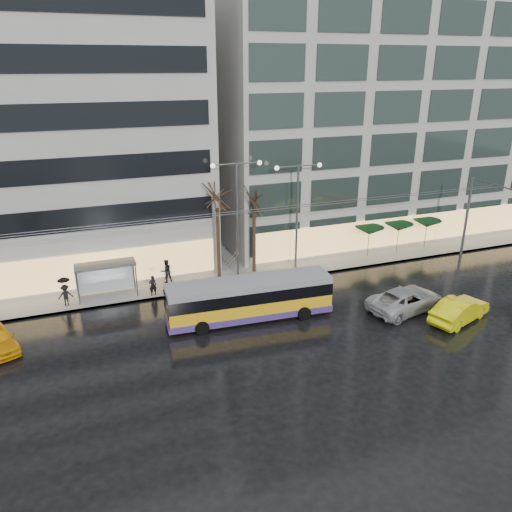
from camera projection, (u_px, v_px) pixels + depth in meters
ground at (263, 350)px, 29.59m from camera, size 140.00×140.00×0.00m
sidewalk at (226, 262)px, 42.47m from camera, size 80.00×10.00×0.15m
kerb at (245, 285)px, 38.14m from camera, size 80.00×0.10×0.15m
building_right at (378, 100)px, 47.82m from camera, size 32.00×14.00×25.00m
trolleybus at (250, 300)px, 32.73m from camera, size 11.02×4.55×5.06m
catenary at (237, 239)px, 35.34m from camera, size 42.24×5.12×7.00m
bus_shelter at (100, 273)px, 35.53m from camera, size 4.20×1.60×2.51m
street_lamp_near at (237, 204)px, 37.54m from camera, size 3.96×0.36×9.03m
street_lamp_far at (297, 202)px, 39.26m from camera, size 3.96×0.36×8.53m
tree_a at (217, 191)px, 36.84m from camera, size 3.20×3.20×8.40m
tree_b at (254, 196)px, 38.23m from camera, size 3.20×3.20×7.70m
parasol_a at (369, 231)px, 42.87m from camera, size 2.50×2.50×2.65m
parasol_b at (399, 227)px, 43.84m from camera, size 2.50×2.50×2.65m
parasol_c at (427, 224)px, 44.81m from camera, size 2.50×2.50×2.65m
taxi_b at (460, 310)px, 32.66m from camera, size 5.14×3.21×1.60m
sedan_silver at (406, 300)px, 34.07m from camera, size 6.16×3.74×1.60m
pedestrian_a at (152, 276)px, 35.75m from camera, size 1.03×1.05×2.19m
pedestrian_b at (166, 271)px, 38.14m from camera, size 1.03×0.89×1.82m
pedestrian_c at (65, 291)px, 34.32m from camera, size 1.05×0.89×2.11m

